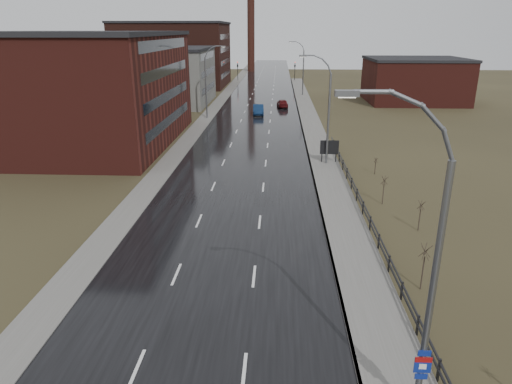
# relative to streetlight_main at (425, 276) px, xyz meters

# --- Properties ---
(road) EXTENTS (14.00, 300.00, 0.06)m
(road) POSITION_rel_streetlight_main_xyz_m (-8.47, 58.00, -6.03)
(road) COLOR black
(road) RESTS_ON ground
(sidewalk_right) EXTENTS (3.20, 180.00, 0.18)m
(sidewalk_right) POSITION_rel_streetlight_main_xyz_m (0.13, 33.00, -5.97)
(sidewalk_right) COLOR #595651
(sidewalk_right) RESTS_ON ground
(curb_right) EXTENTS (0.16, 180.00, 0.18)m
(curb_right) POSITION_rel_streetlight_main_xyz_m (-1.39, 33.00, -5.97)
(curb_right) COLOR slate
(curb_right) RESTS_ON ground
(sidewalk_left) EXTENTS (2.40, 260.00, 0.12)m
(sidewalk_left) POSITION_rel_streetlight_main_xyz_m (-16.67, 58.00, -6.00)
(sidewalk_left) COLOR #595651
(sidewalk_left) RESTS_ON ground
(warehouse_near) EXTENTS (22.44, 28.56, 13.50)m
(warehouse_near) POSITION_rel_streetlight_main_xyz_m (-29.46, 43.00, 0.70)
(warehouse_near) COLOR #471914
(warehouse_near) RESTS_ON ground
(warehouse_mid) EXTENTS (16.32, 20.40, 10.50)m
(warehouse_mid) POSITION_rel_streetlight_main_xyz_m (-26.46, 76.00, -0.80)
(warehouse_mid) COLOR slate
(warehouse_mid) RESTS_ON ground
(warehouse_far) EXTENTS (26.52, 24.48, 15.50)m
(warehouse_far) POSITION_rel_streetlight_main_xyz_m (-31.47, 106.00, 1.70)
(warehouse_far) COLOR #331611
(warehouse_far) RESTS_ON ground
(building_right) EXTENTS (18.36, 16.32, 8.50)m
(building_right) POSITION_rel_streetlight_main_xyz_m (21.83, 80.00, -1.80)
(building_right) COLOR #471914
(building_right) RESTS_ON ground
(smokestack) EXTENTS (2.70, 2.70, 30.70)m
(smokestack) POSITION_rel_streetlight_main_xyz_m (-14.47, 148.00, 9.44)
(smokestack) COLOR #331611
(smokestack) RESTS_ON ground
(streetlight_main) EXTENTS (3.91, 0.29, 12.11)m
(streetlight_main) POSITION_rel_streetlight_main_xyz_m (0.00, 0.00, 0.00)
(streetlight_main) COLOR slate
(streetlight_main) RESTS_ON ground
(streetlight_right_mid) EXTENTS (3.36, 0.28, 11.35)m
(streetlight_right_mid) POSITION_rel_streetlight_main_xyz_m (0.03, 34.00, -0.22)
(streetlight_right_mid) COLOR slate
(streetlight_right_mid) RESTS_ON ground
(streetlight_left) EXTENTS (3.36, 0.28, 11.35)m
(streetlight_left) POSITION_rel_streetlight_main_xyz_m (-16.17, 60.00, -0.22)
(streetlight_left) COLOR slate
(streetlight_left) RESTS_ON ground
(streetlight_right_far) EXTENTS (3.36, 0.28, 11.35)m
(streetlight_right_far) POSITION_rel_streetlight_main_xyz_m (0.03, 88.00, -0.22)
(streetlight_right_far) COLOR slate
(streetlight_right_far) RESTS_ON ground
(guardrail) EXTENTS (0.10, 53.05, 1.10)m
(guardrail) POSITION_rel_streetlight_main_xyz_m (1.83, 16.32, -5.35)
(guardrail) COLOR black
(guardrail) RESTS_ON ground
(shrub_c) EXTENTS (0.65, 0.68, 2.75)m
(shrub_c) POSITION_rel_streetlight_main_xyz_m (3.20, 9.15, -4.60)
(shrub_c) COLOR #382D23
(shrub_c) RESTS_ON ground
(shrub_d) EXTENTS (0.54, 0.57, 2.27)m
(shrub_d) POSITION_rel_streetlight_main_xyz_m (5.33, 17.16, -4.85)
(shrub_d) COLOR #382D23
(shrub_d) RESTS_ON ground
(shrub_e) EXTENTS (0.57, 0.61, 2.43)m
(shrub_e) POSITION_rel_streetlight_main_xyz_m (3.85, 22.35, -4.77)
(shrub_e) COLOR #382D23
(shrub_e) RESTS_ON ground
(shrub_f) EXTENTS (0.41, 0.43, 1.70)m
(shrub_f) POSITION_rel_streetlight_main_xyz_m (4.86, 30.75, -5.16)
(shrub_f) COLOR #382D23
(shrub_f) RESTS_ON ground
(billboard) EXTENTS (1.99, 0.17, 2.56)m
(billboard) POSITION_rel_streetlight_main_xyz_m (0.63, 34.41, -4.34)
(billboard) COLOR black
(billboard) RESTS_ON ground
(traffic_light_left) EXTENTS (0.58, 2.73, 5.30)m
(traffic_light_left) POSITION_rel_streetlight_main_xyz_m (-16.47, 118.00, -1.46)
(traffic_light_left) COLOR black
(traffic_light_left) RESTS_ON ground
(traffic_light_right) EXTENTS (0.58, 2.73, 5.30)m
(traffic_light_right) POSITION_rel_streetlight_main_xyz_m (-0.47, 118.00, -1.46)
(traffic_light_right) COLOR black
(traffic_light_right) RESTS_ON ground
(car_near) EXTENTS (2.04, 5.11, 1.65)m
(car_near) POSITION_rel_streetlight_main_xyz_m (-8.29, 63.90, -5.23)
(car_near) COLOR #0D2245
(car_near) RESTS_ON ground
(car_far) EXTENTS (2.26, 4.63, 1.52)m
(car_far) POSITION_rel_streetlight_main_xyz_m (-4.15, 71.49, -5.30)
(car_far) COLOR #4B0C0E
(car_far) RESTS_ON ground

